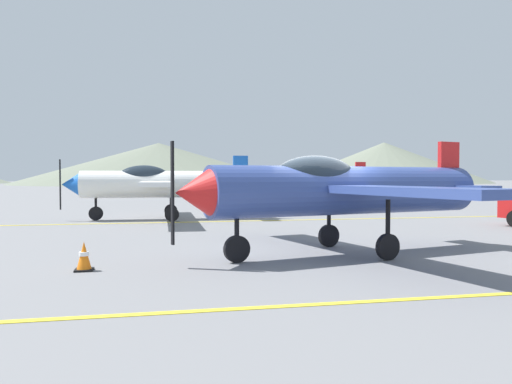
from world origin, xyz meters
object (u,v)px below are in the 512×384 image
airplane_near (338,189)px  traffic_cone_front (84,256)px  airplane_mid (159,183)px  airplane_far (306,181)px

airplane_near → traffic_cone_front: (-5.76, -0.93, -1.31)m
traffic_cone_front → airplane_mid: bearing=81.9°
airplane_mid → airplane_far: (9.36, 8.19, 0.00)m
airplane_near → airplane_far: 19.90m
airplane_far → traffic_cone_front: airplane_far is taller
airplane_near → airplane_far: (5.30, 19.19, 0.00)m
airplane_mid → traffic_cone_front: airplane_mid is taller
airplane_mid → airplane_near: bearing=-69.7°
airplane_mid → airplane_far: size_ratio=1.00×
airplane_near → airplane_mid: bearing=110.3°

